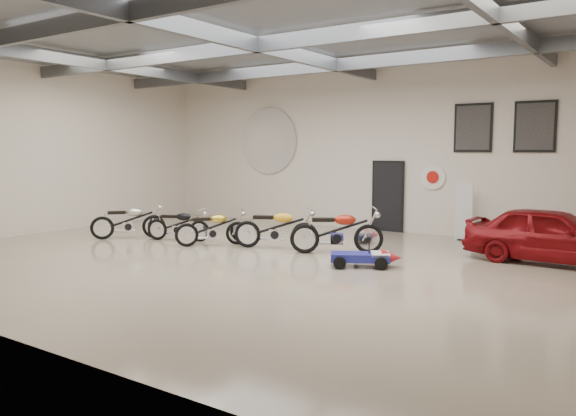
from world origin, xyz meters
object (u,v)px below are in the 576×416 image
Objects in this scene: go_kart at (366,254)px; vintage_car at (552,235)px; motorcycle_silver at (128,220)px; motorcycle_black at (178,224)px; motorcycle_gold at (212,227)px; motorcycle_red at (337,230)px; banner_stand at (464,210)px; motorcycle_yellow at (276,227)px.

go_kart is 0.42× the size of vintage_car.
motorcycle_silver is 7.26m from go_kart.
motorcycle_black is at bearing -27.19° from motorcycle_silver.
motorcycle_gold is at bearing 110.23° from vintage_car.
motorcycle_black is at bearing 156.79° from motorcycle_red.
banner_stand is 5.33m from motorcycle_yellow.
motorcycle_yellow reaches higher than go_kart.
motorcycle_yellow is at bearing 137.44° from go_kart.
banner_stand is 4.18m from motorcycle_red.
motorcycle_gold is 0.86× the size of motorcycle_red.
banner_stand reaches higher than go_kart.
motorcycle_gold is at bearing -37.90° from motorcycle_silver.
banner_stand is 9.35m from motorcycle_silver.
vintage_car reaches higher than motorcycle_black.
motorcycle_red is (1.59, 0.29, 0.02)m from motorcycle_yellow.
motorcycle_silver is 1.06× the size of motorcycle_gold.
motorcycle_silver is 1.12× the size of motorcycle_black.
banner_stand is at bearing 53.69° from vintage_car.
motorcycle_red reaches higher than motorcycle_yellow.
go_kart is (1.29, -1.02, -0.30)m from motorcycle_red.
vintage_car is at bearing 10.90° from go_kart.
vintage_car is (2.57, -2.08, -0.22)m from banner_stand.
motorcycle_silver is 0.91× the size of motorcycle_red.
motorcycle_yellow is at bearing -141.94° from banner_stand.
motorcycle_gold is 0.89× the size of motorcycle_yellow.
motorcycle_gold is (-5.18, -4.53, -0.35)m from banner_stand.
go_kart is at bearing -45.12° from motorcycle_silver.
motorcycle_silver is at bearing 153.82° from go_kart.
motorcycle_silver is 6.10m from motorcycle_red.
motorcycle_silver is at bearing 140.30° from motorcycle_gold.
banner_stand is at bearing 53.76° from go_kart.
motorcycle_red is (5.96, 1.29, 0.05)m from motorcycle_silver.
motorcycle_silver reaches higher than go_kart.
motorcycle_yellow is 2.98m from go_kart.
motorcycle_yellow is 1.62m from motorcycle_red.
vintage_car is (10.48, 2.90, 0.10)m from motorcycle_silver.
motorcycle_yellow is 1.39× the size of go_kart.
motorcycle_black is at bearing 167.83° from motorcycle_yellow.
motorcycle_yellow reaches higher than motorcycle_black.
motorcycle_red reaches higher than motorcycle_silver.
go_kart is (2.88, -0.73, -0.28)m from motorcycle_yellow.
banner_stand is at bearing -7.85° from motorcycle_gold.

